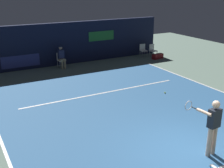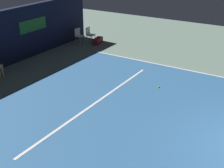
% 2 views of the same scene
% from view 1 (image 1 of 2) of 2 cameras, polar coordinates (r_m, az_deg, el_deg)
% --- Properties ---
extents(ground_plane, '(28.79, 28.79, 0.00)m').
position_cam_1_polar(ground_plane, '(12.19, 2.19, -4.35)').
color(ground_plane, slate).
extents(court_surface, '(9.95, 10.10, 0.01)m').
position_cam_1_polar(court_surface, '(12.19, 2.19, -4.33)').
color(court_surface, '#336699').
rests_on(court_surface, ground).
extents(line_sideline_left, '(0.10, 10.10, 0.01)m').
position_cam_1_polar(line_sideline_left, '(15.17, 18.35, -0.54)').
color(line_sideline_left, white).
rests_on(line_sideline_left, court_surface).
extents(line_service, '(7.76, 0.10, 0.01)m').
position_cam_1_polar(line_service, '(13.62, -1.64, -1.73)').
color(line_service, white).
rests_on(line_service, court_surface).
extents(line_centre_mark, '(0.10, 0.30, 0.01)m').
position_cam_1_polar(line_centre_mark, '(8.87, 19.32, -15.01)').
color(line_centre_mark, white).
rests_on(line_centre_mark, court_surface).
extents(back_wall, '(14.05, 0.33, 2.60)m').
position_cam_1_polar(back_wall, '(18.51, -10.15, 7.64)').
color(back_wall, '#141933').
rests_on(back_wall, ground).
extents(tennis_player, '(0.68, 0.93, 1.73)m').
position_cam_1_polar(tennis_player, '(8.96, 18.97, -7.44)').
color(tennis_player, beige).
rests_on(tennis_player, ground).
extents(line_judge_on_chair, '(0.48, 0.56, 1.32)m').
position_cam_1_polar(line_judge_on_chair, '(17.86, -9.80, 5.24)').
color(line_judge_on_chair, white).
rests_on(line_judge_on_chair, ground).
extents(courtside_chair_near, '(0.47, 0.45, 0.88)m').
position_cam_1_polar(courtside_chair_near, '(20.54, 7.91, 6.58)').
color(courtside_chair_near, white).
rests_on(courtside_chair_near, ground).
extents(courtside_chair_far, '(0.49, 0.47, 0.88)m').
position_cam_1_polar(courtside_chair_far, '(20.53, 6.07, 6.65)').
color(courtside_chair_far, white).
rests_on(courtside_chair_far, ground).
extents(tennis_ball, '(0.07, 0.07, 0.07)m').
position_cam_1_polar(tennis_ball, '(13.78, 10.25, -1.65)').
color(tennis_ball, '#CCE033').
rests_on(tennis_ball, court_surface).
extents(equipment_bag, '(0.89, 0.48, 0.32)m').
position_cam_1_polar(equipment_bag, '(20.21, 8.85, 5.34)').
color(equipment_bag, maroon).
rests_on(equipment_bag, ground).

